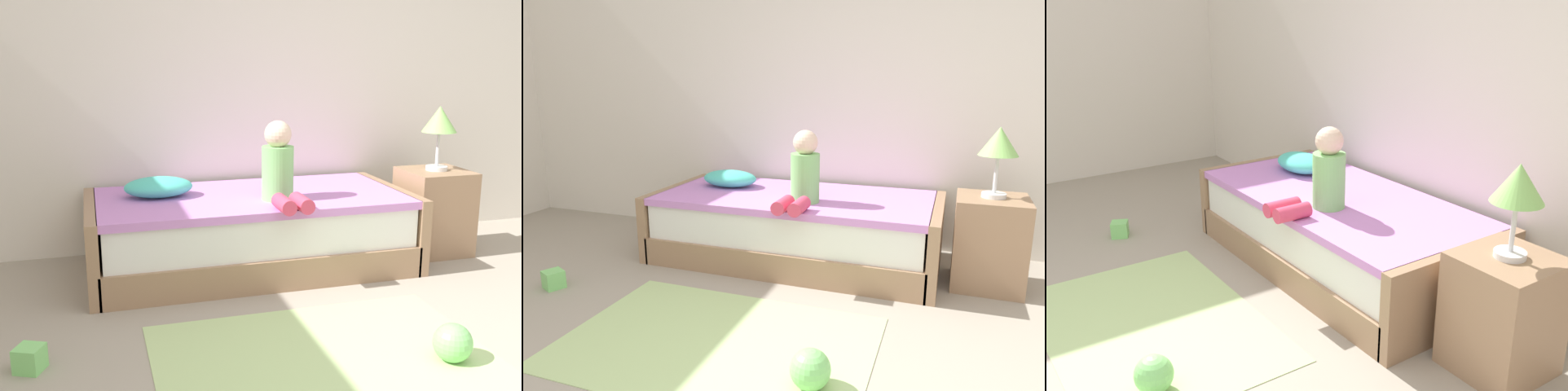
# 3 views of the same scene
# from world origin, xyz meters

# --- Properties ---
(wall_rear) EXTENTS (7.20, 0.10, 2.90)m
(wall_rear) POSITION_xyz_m (0.00, 2.60, 1.45)
(wall_rear) COLOR silver
(wall_rear) RESTS_ON ground
(bed) EXTENTS (2.11, 1.00, 0.50)m
(bed) POSITION_xyz_m (-0.59, 2.00, 0.25)
(bed) COLOR #997556
(bed) RESTS_ON ground
(nightstand) EXTENTS (0.44, 0.44, 0.60)m
(nightstand) POSITION_xyz_m (0.76, 1.96, 0.30)
(nightstand) COLOR #997556
(nightstand) RESTS_ON ground
(table_lamp) EXTENTS (0.24, 0.24, 0.45)m
(table_lamp) POSITION_xyz_m (0.76, 1.96, 0.94)
(table_lamp) COLOR silver
(table_lamp) RESTS_ON nightstand
(child_figure) EXTENTS (0.20, 0.51, 0.50)m
(child_figure) POSITION_xyz_m (-0.45, 1.77, 0.70)
(child_figure) COLOR #7FC672
(child_figure) RESTS_ON bed
(pillow) EXTENTS (0.44, 0.30, 0.13)m
(pillow) POSITION_xyz_m (-1.17, 2.10, 0.56)
(pillow) COLOR #4CCCBC
(pillow) RESTS_ON bed
(toy_ball) EXTENTS (0.18, 0.18, 0.18)m
(toy_ball) POSITION_xyz_m (-0.01, 0.50, 0.09)
(toy_ball) COLOR #7FD872
(toy_ball) RESTS_ON ground
(area_rug) EXTENTS (1.60, 1.10, 0.01)m
(area_rug) POSITION_xyz_m (-0.58, 0.70, 0.00)
(area_rug) COLOR #B2D189
(area_rug) RESTS_ON ground
(toy_block) EXTENTS (0.16, 0.16, 0.12)m
(toy_block) POSITION_xyz_m (-1.90, 0.95, 0.06)
(toy_block) COLOR #7FD872
(toy_block) RESTS_ON ground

